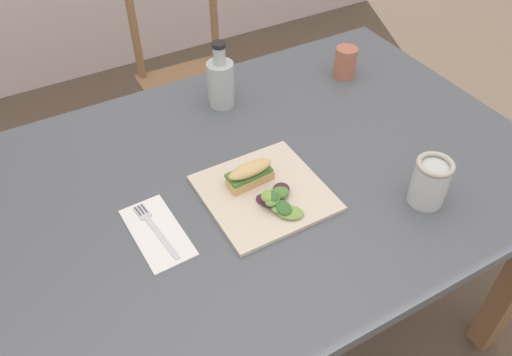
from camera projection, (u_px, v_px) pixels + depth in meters
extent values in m
plane|color=brown|center=(278.00, 348.00, 1.70)|extent=(8.07, 8.07, 0.00)
cube|color=#51565B|center=(263.00, 174.00, 1.26)|extent=(1.40, 0.96, 0.03)
cube|color=#8E6642|center=(18.00, 252.00, 1.55)|extent=(0.07, 0.07, 0.71)
cube|color=#8E6642|center=(347.00, 128.00, 2.00)|extent=(0.07, 0.07, 0.71)
cylinder|color=#8E6642|center=(180.00, 167.00, 2.04)|extent=(0.03, 0.03, 0.43)
cylinder|color=#8E6642|center=(254.00, 142.00, 2.16)|extent=(0.03, 0.03, 0.43)
cylinder|color=#8E6642|center=(151.00, 122.00, 2.26)|extent=(0.03, 0.03, 0.43)
cylinder|color=#8E6642|center=(220.00, 102.00, 2.38)|extent=(0.03, 0.03, 0.43)
cube|color=#8E6642|center=(197.00, 89.00, 2.05)|extent=(0.41, 0.41, 0.02)
cylinder|color=#8E6642|center=(134.00, 29.00, 1.96)|extent=(0.03, 0.03, 0.42)
cylinder|color=#8E6642|center=(214.00, 11.00, 2.08)|extent=(0.03, 0.03, 0.42)
cube|color=beige|center=(264.00, 193.00, 1.19)|extent=(0.28, 0.28, 0.01)
cube|color=#DBB270|center=(250.00, 179.00, 1.20)|extent=(0.11, 0.05, 0.02)
cube|color=#518438|center=(249.00, 173.00, 1.19)|extent=(0.11, 0.05, 0.01)
ellipsoid|color=#DBB270|center=(250.00, 169.00, 1.17)|extent=(0.12, 0.05, 0.02)
ellipsoid|color=#4C2338|center=(269.00, 201.00, 1.15)|extent=(0.07, 0.07, 0.01)
ellipsoid|color=#3D7033|center=(283.00, 208.00, 1.13)|extent=(0.04, 0.05, 0.02)
ellipsoid|color=#84A84C|center=(290.00, 212.00, 1.12)|extent=(0.07, 0.07, 0.01)
ellipsoid|color=#6B9E47|center=(272.00, 200.00, 1.13)|extent=(0.05, 0.04, 0.02)
ellipsoid|color=#518438|center=(280.00, 192.00, 1.16)|extent=(0.05, 0.05, 0.02)
ellipsoid|color=#4C2338|center=(281.00, 189.00, 1.17)|extent=(0.06, 0.06, 0.02)
ellipsoid|color=#84A84C|center=(283.00, 209.00, 1.13)|extent=(0.06, 0.05, 0.02)
ellipsoid|color=#3D7033|center=(272.00, 196.00, 1.13)|extent=(0.03, 0.04, 0.02)
ellipsoid|color=#84A84C|center=(269.00, 196.00, 1.13)|extent=(0.04, 0.04, 0.02)
cube|color=white|center=(157.00, 232.00, 1.10)|extent=(0.11, 0.21, 0.00)
cube|color=silver|center=(162.00, 238.00, 1.09)|extent=(0.03, 0.14, 0.00)
cube|color=silver|center=(142.00, 212.00, 1.14)|extent=(0.03, 0.05, 0.00)
cube|color=#38383D|center=(144.00, 208.00, 1.15)|extent=(0.01, 0.03, 0.00)
cube|color=#38383D|center=(141.00, 210.00, 1.14)|extent=(0.01, 0.03, 0.00)
cube|color=#38383D|center=(138.00, 211.00, 1.14)|extent=(0.01, 0.03, 0.00)
cylinder|color=black|center=(221.00, 90.00, 1.43)|extent=(0.07, 0.07, 0.09)
cylinder|color=#B2BCB7|center=(221.00, 84.00, 1.41)|extent=(0.08, 0.08, 0.13)
cylinder|color=#B2BCB7|center=(219.00, 55.00, 1.35)|extent=(0.03, 0.03, 0.05)
cylinder|color=black|center=(219.00, 45.00, 1.33)|extent=(0.04, 0.04, 0.01)
cylinder|color=#995623|center=(428.00, 187.00, 1.15)|extent=(0.07, 0.07, 0.08)
cylinder|color=silver|center=(429.00, 184.00, 1.14)|extent=(0.08, 0.08, 0.10)
torus|color=#B7B29E|center=(436.00, 164.00, 1.10)|extent=(0.08, 0.08, 0.01)
cylinder|color=#B2664C|center=(345.00, 62.00, 1.54)|extent=(0.07, 0.07, 0.09)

